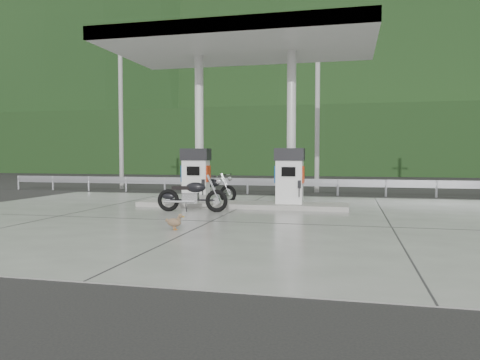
% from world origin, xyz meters
% --- Properties ---
extents(ground, '(160.00, 160.00, 0.00)m').
position_xyz_m(ground, '(0.00, 0.00, 0.00)').
color(ground, black).
rests_on(ground, ground).
extents(forecourt_apron, '(18.00, 14.00, 0.02)m').
position_xyz_m(forecourt_apron, '(0.00, 0.00, 0.01)').
color(forecourt_apron, slate).
rests_on(forecourt_apron, ground).
extents(pump_island, '(7.00, 1.40, 0.15)m').
position_xyz_m(pump_island, '(0.00, 2.50, 0.10)').
color(pump_island, gray).
rests_on(pump_island, forecourt_apron).
extents(gas_pump_left, '(0.95, 0.55, 1.80)m').
position_xyz_m(gas_pump_left, '(-1.60, 2.50, 1.07)').
color(gas_pump_left, white).
rests_on(gas_pump_left, pump_island).
extents(gas_pump_right, '(0.95, 0.55, 1.80)m').
position_xyz_m(gas_pump_right, '(1.60, 2.50, 1.07)').
color(gas_pump_right, white).
rests_on(gas_pump_right, pump_island).
extents(canopy_column_left, '(0.30, 0.30, 5.00)m').
position_xyz_m(canopy_column_left, '(-1.60, 2.90, 2.67)').
color(canopy_column_left, silver).
rests_on(canopy_column_left, pump_island).
extents(canopy_column_right, '(0.30, 0.30, 5.00)m').
position_xyz_m(canopy_column_right, '(1.60, 2.90, 2.67)').
color(canopy_column_right, silver).
rests_on(canopy_column_right, pump_island).
extents(canopy_roof, '(8.50, 5.00, 0.40)m').
position_xyz_m(canopy_roof, '(0.00, 2.50, 5.37)').
color(canopy_roof, silver).
rests_on(canopy_roof, canopy_column_left).
extents(guardrail, '(26.00, 0.16, 1.42)m').
position_xyz_m(guardrail, '(0.00, 8.00, 0.71)').
color(guardrail, '#95979D').
rests_on(guardrail, ground).
extents(road, '(60.00, 7.00, 0.01)m').
position_xyz_m(road, '(0.00, 11.50, 0.00)').
color(road, black).
rests_on(road, ground).
extents(utility_pole_a, '(0.22, 0.22, 8.00)m').
position_xyz_m(utility_pole_a, '(-8.00, 9.50, 4.00)').
color(utility_pole_a, gray).
rests_on(utility_pole_a, ground).
extents(utility_pole_b, '(0.22, 0.22, 8.00)m').
position_xyz_m(utility_pole_b, '(2.00, 9.50, 4.00)').
color(utility_pole_b, gray).
rests_on(utility_pole_b, ground).
extents(tree_band, '(80.00, 6.00, 6.00)m').
position_xyz_m(tree_band, '(0.00, 30.00, 3.00)').
color(tree_band, black).
rests_on(tree_band, ground).
extents(forested_hills, '(100.00, 40.00, 140.00)m').
position_xyz_m(forested_hills, '(0.00, 60.00, 0.00)').
color(forested_hills, black).
rests_on(forested_hills, ground).
extents(motorcycle_left, '(2.01, 0.86, 0.92)m').
position_xyz_m(motorcycle_left, '(-1.50, 3.81, 0.48)').
color(motorcycle_left, black).
rests_on(motorcycle_left, forecourt_apron).
extents(motorcycle_right, '(2.10, 0.84, 0.97)m').
position_xyz_m(motorcycle_right, '(-1.18, 0.90, 0.51)').
color(motorcycle_right, black).
rests_on(motorcycle_right, forecourt_apron).
extents(duck, '(0.47, 0.24, 0.33)m').
position_xyz_m(duck, '(-0.44, -2.53, 0.18)').
color(duck, brown).
rests_on(duck, forecourt_apron).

